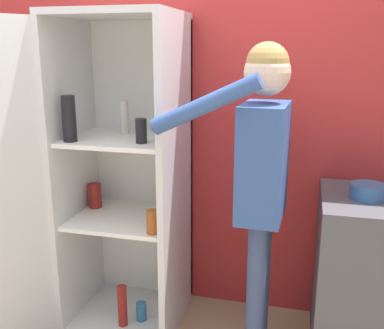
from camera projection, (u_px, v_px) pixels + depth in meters
wall_back at (168, 110)px, 2.84m from camera, size 7.00×0.06×2.55m
refrigerator at (98, 179)px, 2.58m from camera, size 1.05×1.18×1.85m
person at (262, 164)px, 2.25m from camera, size 0.64×0.51×1.69m
counter at (376, 279)px, 2.41m from camera, size 0.63×0.61×0.91m
bowl at (368, 191)px, 2.29m from camera, size 0.18×0.18×0.08m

